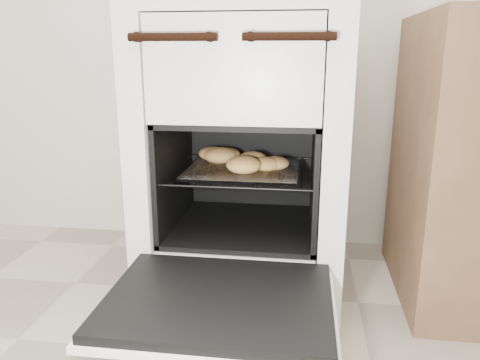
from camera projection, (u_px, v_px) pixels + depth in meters
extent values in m
cube|color=silver|center=(247.00, 149.00, 1.60)|extent=(0.63, 0.67, 0.97)
cylinder|color=black|center=(172.00, 37.00, 1.18)|extent=(0.23, 0.02, 0.02)
cylinder|color=black|center=(289.00, 36.00, 1.15)|extent=(0.23, 0.02, 0.02)
cube|color=black|center=(219.00, 300.00, 1.15)|extent=(0.55, 0.42, 0.03)
cube|color=silver|center=(219.00, 306.00, 1.15)|extent=(0.57, 0.44, 0.02)
cylinder|color=black|center=(176.00, 168.00, 1.56)|extent=(0.01, 0.44, 0.01)
cylinder|color=black|center=(313.00, 173.00, 1.50)|extent=(0.01, 0.44, 0.01)
cylinder|color=black|center=(234.00, 188.00, 1.33)|extent=(0.45, 0.01, 0.01)
cylinder|color=black|center=(251.00, 157.00, 1.73)|extent=(0.45, 0.01, 0.01)
cylinder|color=black|center=(187.00, 168.00, 1.56)|extent=(0.01, 0.42, 0.01)
cylinder|color=black|center=(206.00, 169.00, 1.55)|extent=(0.01, 0.42, 0.01)
cylinder|color=black|center=(225.00, 170.00, 1.54)|extent=(0.01, 0.42, 0.01)
cylinder|color=black|center=(244.00, 170.00, 1.53)|extent=(0.01, 0.42, 0.01)
cylinder|color=black|center=(263.00, 171.00, 1.52)|extent=(0.01, 0.42, 0.01)
cylinder|color=black|center=(282.00, 172.00, 1.52)|extent=(0.01, 0.42, 0.01)
cylinder|color=black|center=(302.00, 172.00, 1.51)|extent=(0.01, 0.42, 0.01)
cube|color=silver|center=(243.00, 170.00, 1.51)|extent=(0.36, 0.32, 0.01)
ellipsoid|color=tan|center=(275.00, 163.00, 1.50)|extent=(0.13, 0.13, 0.04)
ellipsoid|color=tan|center=(227.00, 155.00, 1.60)|extent=(0.13, 0.13, 0.05)
ellipsoid|color=tan|center=(213.00, 153.00, 1.63)|extent=(0.11, 0.11, 0.05)
ellipsoid|color=tan|center=(253.00, 158.00, 1.55)|extent=(0.10, 0.10, 0.05)
ellipsoid|color=tan|center=(266.00, 164.00, 1.48)|extent=(0.10, 0.10, 0.04)
ellipsoid|color=tan|center=(244.00, 165.00, 1.45)|extent=(0.15, 0.15, 0.05)
ellipsoid|color=tan|center=(221.00, 155.00, 1.58)|extent=(0.13, 0.13, 0.05)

